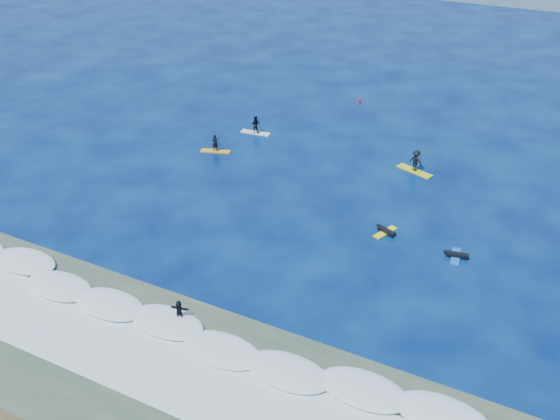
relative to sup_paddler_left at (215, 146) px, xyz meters
The scene contains 11 objects.
ground 13.99m from the sup_paddler_left, 50.91° to the right, with size 160.00×160.00×0.00m, color #030E49.
shallow_water 26.37m from the sup_paddler_left, 70.47° to the right, with size 90.00×13.00×0.01m, color #364A3A.
breaking_wave 22.64m from the sup_paddler_left, 67.08° to the right, with size 40.00×6.00×0.30m, color white.
whitewater 25.43m from the sup_paddler_left, 69.72° to the right, with size 34.00×5.00×0.02m, color silver.
sup_paddler_left is the anchor object (origin of this frame).
sup_paddler_center 5.35m from the sup_paddler_left, 76.47° to the left, with size 2.94×1.03×2.02m.
sup_paddler_right 17.66m from the sup_paddler_left, 14.30° to the left, with size 3.32×1.82×2.27m.
prone_paddler_near 18.94m from the sup_paddler_left, 18.13° to the right, with size 1.60×2.13×0.43m.
prone_paddler_far 24.12m from the sup_paddler_left, 15.89° to the right, with size 1.69×2.18×0.44m.
wave_surfer 22.88m from the sup_paddler_left, 63.15° to the right, with size 1.90×0.88×1.33m.
marker_buoy 18.53m from the sup_paddler_left, 66.75° to the left, with size 0.28×0.28×0.67m.
Camera 1 is at (19.39, -31.81, 24.41)m, focal length 40.00 mm.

